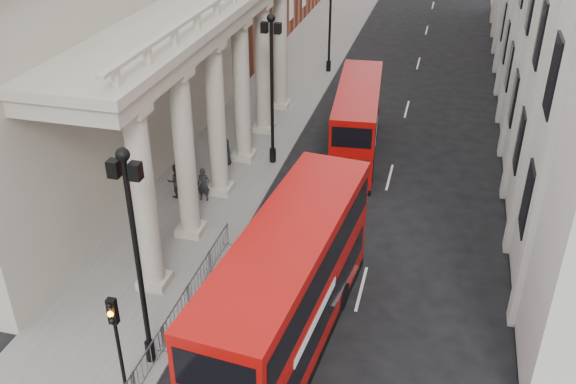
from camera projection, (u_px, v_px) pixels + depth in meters
The scene contains 13 objects.
sidewalk_west at pixel (278, 96), 45.21m from camera, with size 6.00×140.00×0.12m, color slate.
sidewalk_east at pixel (523, 119), 41.63m from camera, with size 3.00×140.00×0.12m, color slate.
kerb at pixel (319, 100), 44.57m from camera, with size 0.20×140.00×0.14m, color slate.
portico_building at pixel (81, 58), 33.80m from camera, with size 9.00×28.00×12.00m, color #A49C8A.
lamp_post_south at pixel (136, 248), 20.42m from camera, with size 1.05×0.44×8.32m.
lamp_post_mid at pixel (272, 81), 33.88m from camera, with size 1.05×0.44×8.32m.
lamp_post_north at pixel (330, 9), 47.34m from camera, with size 1.05×0.44×8.32m.
traffic_light at pixel (116, 333), 19.59m from camera, with size 0.28×0.33×4.30m.
bus_near at pixel (288, 288), 22.32m from camera, with size 3.87×11.78×4.99m.
bus_far at pixel (357, 120), 36.23m from camera, with size 3.16×9.70×4.11m.
pedestrian_a at pixel (204, 185), 32.11m from camera, with size 0.64×0.42×1.74m, color black.
pedestrian_b at pixel (176, 181), 32.37m from camera, with size 0.89×0.69×1.82m, color black.
pedestrian_c at pixel (226, 152), 35.59m from camera, with size 0.75×0.49×1.54m, color black.
Camera 1 is at (8.31, -11.11, 16.57)m, focal length 40.00 mm.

